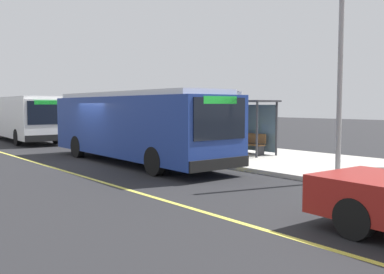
% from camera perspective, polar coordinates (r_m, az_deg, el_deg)
% --- Properties ---
extents(ground_plane, '(120.00, 120.00, 0.00)m').
position_cam_1_polar(ground_plane, '(18.81, -12.60, -3.18)').
color(ground_plane, '#232326').
extents(sidewalk_curb, '(44.00, 6.40, 0.15)m').
position_cam_1_polar(sidewalk_curb, '(22.14, 1.39, -1.77)').
color(sidewalk_curb, '#B7B2A8').
rests_on(sidewalk_curb, ground_plane).
extents(lane_stripe_center, '(36.00, 0.14, 0.01)m').
position_cam_1_polar(lane_stripe_center, '(17.93, -18.89, -3.65)').
color(lane_stripe_center, '#E0D64C').
rests_on(lane_stripe_center, ground_plane).
extents(transit_bus_main, '(10.78, 2.83, 2.95)m').
position_cam_1_polar(transit_bus_main, '(17.88, -7.65, 1.70)').
color(transit_bus_main, navy).
rests_on(transit_bus_main, ground_plane).
extents(transit_bus_second, '(11.03, 3.31, 2.95)m').
position_cam_1_polar(transit_bus_second, '(30.93, -21.69, 2.51)').
color(transit_bus_second, white).
rests_on(transit_bus_second, ground_plane).
extents(bus_shelter, '(2.90, 1.60, 2.48)m').
position_cam_1_polar(bus_shelter, '(20.07, 7.09, 2.84)').
color(bus_shelter, '#333338').
rests_on(bus_shelter, sidewalk_curb).
extents(waiting_bench, '(1.60, 0.48, 0.95)m').
position_cam_1_polar(waiting_bench, '(19.93, 7.80, -0.87)').
color(waiting_bench, brown).
rests_on(waiting_bench, sidewalk_curb).
extents(route_sign_post, '(0.44, 0.08, 2.80)m').
position_cam_1_polar(route_sign_post, '(16.49, 6.16, 2.69)').
color(route_sign_post, '#333338').
rests_on(route_sign_post, sidewalk_curb).
extents(pedestrian_commuter, '(0.24, 0.40, 1.69)m').
position_cam_1_polar(pedestrian_commuter, '(20.04, 1.27, 0.58)').
color(pedestrian_commuter, '#282D47').
rests_on(pedestrian_commuter, sidewalk_curb).
extents(utility_pole, '(0.16, 0.16, 6.40)m').
position_cam_1_polar(utility_pole, '(14.07, 19.22, 7.89)').
color(utility_pole, gray).
rests_on(utility_pole, sidewalk_curb).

